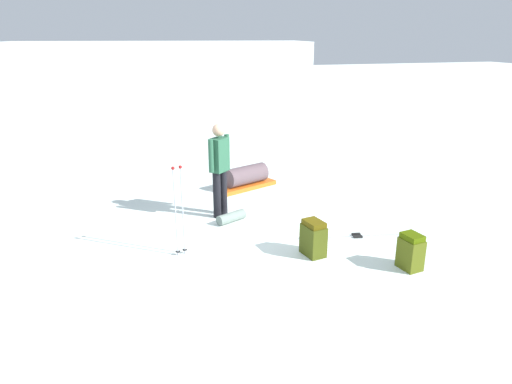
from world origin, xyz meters
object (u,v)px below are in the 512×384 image
object	(u,v)px
skier_standing	(219,165)
gear_sled	(246,178)
sleeping_mat_rolled	(231,217)
backpack_bright	(411,252)
ski_pair_near	(357,237)
backpack_large_dark	(313,238)
ski_poles_planted_near	(179,207)

from	to	relation	value
skier_standing	gear_sled	bearing A→B (deg)	59.00
skier_standing	sleeping_mat_rolled	xyz separation A→B (m)	(0.12, -0.36, -0.86)
backpack_bright	ski_pair_near	bearing A→B (deg)	100.33
gear_sled	sleeping_mat_rolled	xyz separation A→B (m)	(-0.75, -1.80, -0.13)
skier_standing	backpack_bright	distance (m)	3.56
backpack_large_dark	gear_sled	bearing A→B (deg)	92.52
gear_sled	ski_poles_planted_near	bearing A→B (deg)	-121.87
ski_poles_planted_near	gear_sled	world-z (taller)	ski_poles_planted_near
backpack_large_dark	gear_sled	xyz separation A→B (m)	(-0.15, 3.39, -0.04)
ski_pair_near	gear_sled	distance (m)	3.21
skier_standing	backpack_large_dark	size ratio (longest dim) A/B	3.09
backpack_bright	skier_standing	bearing A→B (deg)	128.32
backpack_large_dark	backpack_bright	xyz separation A→B (m)	(1.15, -0.78, -0.01)
ski_pair_near	skier_standing	bearing A→B (deg)	141.14
ski_pair_near	sleeping_mat_rolled	size ratio (longest dim) A/B	3.46
ski_pair_near	gear_sled	bearing A→B (deg)	109.91
skier_standing	backpack_large_dark	xyz separation A→B (m)	(1.01, -1.96, -0.69)
gear_sled	sleeping_mat_rolled	bearing A→B (deg)	-112.53
backpack_bright	gear_sled	xyz separation A→B (m)	(-1.30, 4.18, -0.03)
ski_poles_planted_near	gear_sled	bearing A→B (deg)	58.13
ski_poles_planted_near	ski_pair_near	bearing A→B (deg)	-3.47
backpack_large_dark	ski_poles_planted_near	distance (m)	2.06
skier_standing	ski_pair_near	distance (m)	2.68
ski_pair_near	backpack_large_dark	xyz separation A→B (m)	(-0.94, -0.38, 0.26)
skier_standing	backpack_bright	xyz separation A→B (m)	(2.17, -2.74, -0.70)
ski_poles_planted_near	backpack_bright	bearing A→B (deg)	-23.61
backpack_bright	ski_poles_planted_near	bearing A→B (deg)	156.39
sleeping_mat_rolled	ski_pair_near	bearing A→B (deg)	-33.48
backpack_large_dark	sleeping_mat_rolled	size ratio (longest dim) A/B	1.00
backpack_large_dark	backpack_bright	distance (m)	1.39
ski_pair_near	backpack_bright	bearing A→B (deg)	-79.67
ski_pair_near	ski_poles_planted_near	world-z (taller)	ski_poles_planted_near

